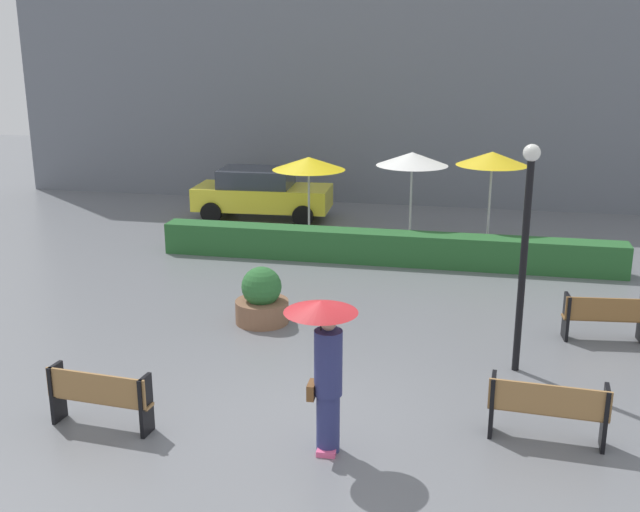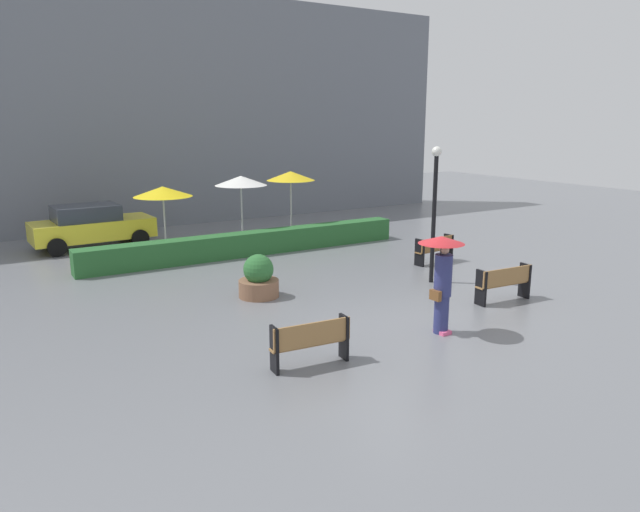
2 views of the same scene
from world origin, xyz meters
The scene contains 13 objects.
ground_plane centered at (0.00, 0.00, 0.00)m, with size 60.00×60.00×0.00m, color slate.
bench_far_right centered at (4.73, 4.14, 0.51)m, with size 1.53×0.53×0.88m.
bench_near_left centered at (-2.89, -0.84, 0.52)m, with size 1.59×0.44×0.89m.
bench_near_right centered at (3.40, 0.07, 0.54)m, with size 1.64×0.46×0.91m.
pedestrian_with_umbrella centered at (0.41, -0.77, 1.41)m, with size 0.99×0.99×2.17m.
planter_pot centered at (-1.78, 3.75, 0.49)m, with size 1.06×1.06×1.15m.
lamp_post centered at (3.08, 2.46, 2.37)m, with size 0.28×0.28×3.86m.
patio_umbrella_yellow centered at (-2.28, 10.25, 2.15)m, with size 2.01×2.01×2.33m.
patio_umbrella_white centered at (0.56, 10.06, 2.39)m, with size 1.91×1.91×2.58m.
patio_umbrella_yellow_far centered at (2.62, 10.03, 2.47)m, with size 1.85×1.85×2.66m.
hedge_strip centered at (0.12, 8.40, 0.40)m, with size 11.56×0.70×0.80m, color #28602D.
building_facade centered at (0.00, 16.00, 4.96)m, with size 28.00×1.20×9.93m, color slate.
parked_car centered at (-4.32, 12.53, 0.82)m, with size 4.28×2.15×1.57m.
Camera 2 is at (-8.13, -9.77, 4.55)m, focal length 32.87 mm.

